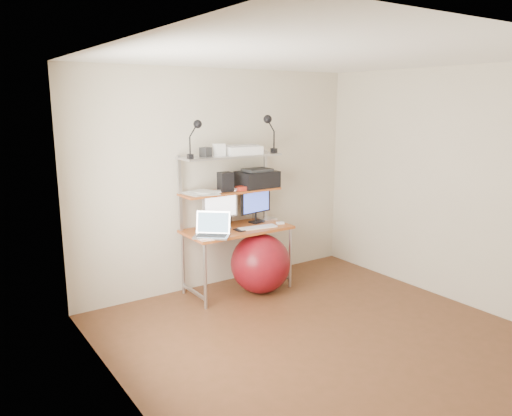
# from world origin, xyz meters

# --- Properties ---
(room) EXTENTS (3.60, 3.60, 3.60)m
(room) POSITION_xyz_m (0.00, 0.00, 1.25)
(room) COLOR brown
(room) RESTS_ON ground
(computer_desk) EXTENTS (1.20, 0.60, 1.57)m
(computer_desk) POSITION_xyz_m (0.00, 1.50, 0.96)
(computer_desk) COLOR #AE4A21
(computer_desk) RESTS_ON ground
(desktop) EXTENTS (1.20, 0.60, 0.00)m
(desktop) POSITION_xyz_m (0.00, 1.44, 0.74)
(desktop) COLOR #AE4A21
(desktop) RESTS_ON computer_desk
(mid_shelf) EXTENTS (1.18, 0.34, 0.00)m
(mid_shelf) POSITION_xyz_m (0.00, 1.57, 1.15)
(mid_shelf) COLOR #AE4A21
(mid_shelf) RESTS_ON computer_desk
(top_shelf) EXTENTS (1.18, 0.34, 0.00)m
(top_shelf) POSITION_xyz_m (0.00, 1.57, 1.55)
(top_shelf) COLOR #B7B7BC
(top_shelf) RESTS_ON computer_desk
(floor) EXTENTS (3.60, 3.60, 0.00)m
(floor) POSITION_xyz_m (0.00, 0.00, 0.00)
(floor) COLOR brown
(floor) RESTS_ON ground
(wall_outlet) EXTENTS (0.08, 0.01, 0.12)m
(wall_outlet) POSITION_xyz_m (0.85, 1.79, 0.30)
(wall_outlet) COLOR white
(wall_outlet) RESTS_ON room
(monitor_silver) EXTENTS (0.42, 0.16, 0.47)m
(monitor_silver) POSITION_xyz_m (-0.16, 1.54, 0.99)
(monitor_silver) COLOR #AFAEB3
(monitor_silver) RESTS_ON desktop
(monitor_black) EXTENTS (0.44, 0.15, 0.44)m
(monitor_black) POSITION_xyz_m (0.33, 1.55, 0.96)
(monitor_black) COLOR black
(monitor_black) RESTS_ON desktop
(laptop) EXTENTS (0.46, 0.46, 0.32)m
(laptop) POSITION_xyz_m (-0.39, 1.31, 0.79)
(laptop) COLOR silver
(laptop) RESTS_ON desktop
(keyboard) EXTENTS (0.46, 0.19, 0.01)m
(keyboard) POSITION_xyz_m (0.19, 1.31, 0.75)
(keyboard) COLOR white
(keyboard) RESTS_ON desktop
(mouse) EXTENTS (0.10, 0.07, 0.02)m
(mouse) POSITION_xyz_m (0.52, 1.32, 0.75)
(mouse) COLOR white
(mouse) RESTS_ON desktop
(mac_mini) EXTENTS (0.19, 0.19, 0.04)m
(mac_mini) POSITION_xyz_m (0.48, 1.54, 0.76)
(mac_mini) COLOR silver
(mac_mini) RESTS_ON desktop
(phone) EXTENTS (0.08, 0.14, 0.01)m
(phone) POSITION_xyz_m (-0.04, 1.33, 0.75)
(phone) COLOR black
(phone) RESTS_ON desktop
(printer) EXTENTS (0.46, 0.32, 0.22)m
(printer) POSITION_xyz_m (0.37, 1.58, 1.25)
(printer) COLOR black
(printer) RESTS_ON mid_shelf
(nas_cube) EXTENTS (0.16, 0.16, 0.21)m
(nas_cube) POSITION_xyz_m (-0.08, 1.56, 1.26)
(nas_cube) COLOR black
(nas_cube) RESTS_ON mid_shelf
(red_box) EXTENTS (0.17, 0.12, 0.05)m
(red_box) POSITION_xyz_m (0.13, 1.51, 1.17)
(red_box) COLOR red
(red_box) RESTS_ON mid_shelf
(scanner) EXTENTS (0.43, 0.30, 0.11)m
(scanner) POSITION_xyz_m (0.15, 1.56, 1.60)
(scanner) COLOR white
(scanner) RESTS_ON top_shelf
(box_white) EXTENTS (0.11, 0.10, 0.13)m
(box_white) POSITION_xyz_m (-0.15, 1.56, 1.62)
(box_white) COLOR white
(box_white) RESTS_ON top_shelf
(box_grey) EXTENTS (0.13, 0.13, 0.10)m
(box_grey) POSITION_xyz_m (-0.31, 1.58, 1.60)
(box_grey) COLOR #2A2B2D
(box_grey) RESTS_ON top_shelf
(clip_lamp_left) EXTENTS (0.16, 0.09, 0.40)m
(clip_lamp_left) POSITION_xyz_m (-0.47, 1.48, 1.84)
(clip_lamp_left) COLOR black
(clip_lamp_left) RESTS_ON top_shelf
(clip_lamp_right) EXTENTS (0.17, 0.10, 0.44)m
(clip_lamp_right) POSITION_xyz_m (0.46, 1.48, 1.87)
(clip_lamp_right) COLOR black
(clip_lamp_right) RESTS_ON top_shelf
(exercise_ball) EXTENTS (0.68, 0.68, 0.68)m
(exercise_ball) POSITION_xyz_m (0.19, 1.25, 0.34)
(exercise_ball) COLOR maroon
(exercise_ball) RESTS_ON floor
(paper_stack) EXTENTS (0.38, 0.41, 0.03)m
(paper_stack) POSITION_xyz_m (-0.37, 1.57, 1.17)
(paper_stack) COLOR white
(paper_stack) RESTS_ON mid_shelf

